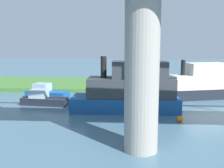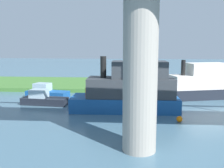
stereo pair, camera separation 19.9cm
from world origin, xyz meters
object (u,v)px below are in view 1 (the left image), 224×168
at_px(person_on_bank, 113,81).
at_px(motorboat_white, 43,99).
at_px(mooring_post, 153,85).
at_px(houseboat_blue, 46,92).
at_px(marker_buoy, 180,119).
at_px(skiff_small, 129,91).
at_px(bridge_pylon, 142,72).
at_px(motorboat_red, 199,84).

bearing_deg(person_on_bank, motorboat_white, 55.08).
height_order(mooring_post, motorboat_white, motorboat_white).
xyz_separation_m(houseboat_blue, motorboat_white, (-0.90, 3.64, -0.03)).
bearing_deg(mooring_post, marker_buoy, 94.92).
relative_size(person_on_bank, houseboat_blue, 0.26).
height_order(skiff_small, marker_buoy, skiff_small).
bearing_deg(houseboat_blue, person_on_bank, -141.82).
distance_m(mooring_post, houseboat_blue, 13.62).
height_order(motorboat_white, marker_buoy, motorboat_white).
relative_size(bridge_pylon, motorboat_red, 1.01).
relative_size(mooring_post, skiff_small, 0.11).
distance_m(person_on_bank, marker_buoy, 16.25).
xyz_separation_m(person_on_bank, marker_buoy, (-6.47, 14.87, -0.95)).
bearing_deg(houseboat_blue, bridge_pylon, 125.74).
relative_size(skiff_small, marker_buoy, 20.43).
distance_m(skiff_small, houseboat_blue, 11.35).
relative_size(bridge_pylon, mooring_post, 8.71).
distance_m(motorboat_white, marker_buoy, 14.21).
xyz_separation_m(bridge_pylon, houseboat_blue, (10.68, -14.84, -4.11)).
bearing_deg(motorboat_white, marker_buoy, 158.41).
bearing_deg(marker_buoy, motorboat_white, -21.59).
bearing_deg(mooring_post, motorboat_white, 32.41).
relative_size(skiff_small, motorboat_red, 1.10).
distance_m(motorboat_red, marker_buoy, 10.72).
distance_m(person_on_bank, houseboat_blue, 9.73).
bearing_deg(person_on_bank, houseboat_blue, 38.18).
relative_size(houseboat_blue, motorboat_white, 1.08).
bearing_deg(bridge_pylon, skiff_small, -85.09).
distance_m(person_on_bank, motorboat_white, 11.78).
distance_m(bridge_pylon, motorboat_white, 15.44).
bearing_deg(motorboat_red, marker_buoy, 68.31).
bearing_deg(mooring_post, person_on_bank, -20.13).
height_order(mooring_post, motorboat_red, motorboat_red).
bearing_deg(marker_buoy, motorboat_red, -111.69).
distance_m(motorboat_red, houseboat_blue, 18.10).
height_order(bridge_pylon, person_on_bank, bridge_pylon).
bearing_deg(motorboat_red, houseboat_blue, 3.20).
bearing_deg(motorboat_red, person_on_bank, -25.66).
bearing_deg(motorboat_white, person_on_bank, -124.92).
distance_m(bridge_pylon, person_on_bank, 21.36).
bearing_deg(motorboat_red, bridge_pylon, 65.12).
xyz_separation_m(bridge_pylon, marker_buoy, (-3.42, -5.98, -4.46)).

